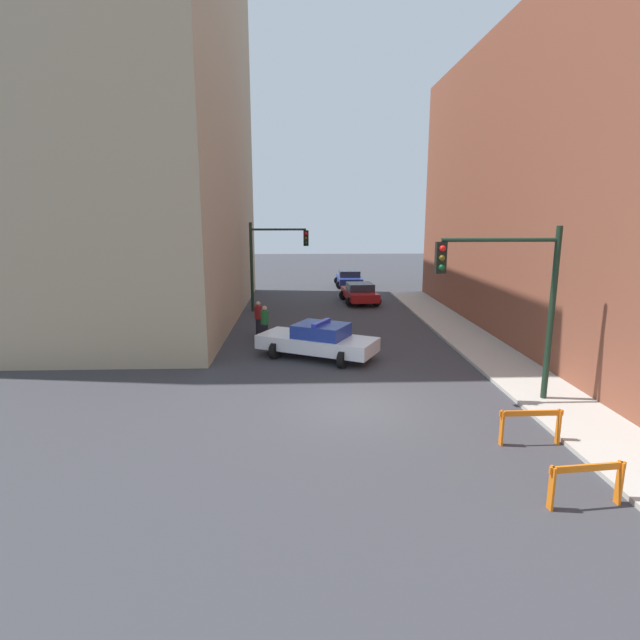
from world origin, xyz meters
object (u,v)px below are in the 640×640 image
parked_car_mid (349,278)px  barrier_front (587,478)px  pedestrian_corner (258,318)px  traffic_light_near (515,288)px  parked_car_near (360,293)px  traffic_light_far (270,254)px  pedestrian_crossing (265,323)px  police_car (318,340)px  barrier_mid (531,421)px

parked_car_mid → barrier_front: parked_car_mid is taller
barrier_front → pedestrian_corner: bearing=117.5°
traffic_light_near → parked_car_near: size_ratio=1.18×
parked_car_near → traffic_light_far: bearing=-159.4°
pedestrian_crossing → barrier_front: (7.16, -13.30, -0.24)m
pedestrian_crossing → barrier_front: size_ratio=1.04×
pedestrian_corner → traffic_light_far: bearing=42.4°
police_car → parked_car_near: police_car is taller
pedestrian_crossing → parked_car_mid: bearing=140.4°
traffic_light_near → parked_car_near: traffic_light_near is taller
parked_car_near → barrier_mid: (1.85, -20.62, -0.06)m
parked_car_mid → parked_car_near: bearing=-89.7°
pedestrian_crossing → traffic_light_near: bearing=23.3°
traffic_light_far → parked_car_mid: 11.93m
traffic_light_far → pedestrian_corner: bearing=-92.1°
parked_car_mid → pedestrian_crossing: pedestrian_crossing is taller
traffic_light_near → pedestrian_crossing: (-7.88, 7.72, -2.67)m
police_car → pedestrian_corner: (-2.68, 3.83, 0.14)m
parked_car_near → pedestrian_crossing: pedestrian_crossing is taller
pedestrian_corner → barrier_mid: 14.05m
barrier_front → parked_car_near: bearing=94.2°
parked_car_mid → barrier_front: bearing=-86.3°
police_car → parked_car_mid: size_ratio=1.16×
traffic_light_far → parked_car_mid: (5.64, 10.15, -2.72)m
pedestrian_corner → barrier_front: (7.54, -14.48, -0.24)m
traffic_light_far → barrier_mid: size_ratio=3.25×
police_car → barrier_front: (4.86, -10.64, -0.11)m
police_car → traffic_light_far: bearing=41.1°
pedestrian_crossing → barrier_mid: 12.86m
police_car → pedestrian_corner: pedestrian_corner is taller
parked_car_mid → barrier_mid: bearing=-85.7°
parked_car_near → pedestrian_crossing: size_ratio=2.66×
pedestrian_corner → barrier_mid: size_ratio=1.04×
police_car → parked_car_mid: police_car is taller
parked_car_mid → pedestrian_corner: bearing=-109.1°
traffic_light_far → barrier_mid: bearing=-67.5°
traffic_light_near → barrier_front: size_ratio=3.26×
pedestrian_corner → barrier_mid: bearing=-102.3°
traffic_light_far → barrier_mid: traffic_light_far is taller
police_car → parked_car_mid: bearing=18.5°
parked_car_near → barrier_mid: 20.70m
parked_car_mid → pedestrian_crossing: size_ratio=2.60×
parked_car_mid → barrier_mid: parked_car_mid is taller
parked_car_mid → traffic_light_far: bearing=-118.5°
traffic_light_far → police_car: size_ratio=1.04×
traffic_light_far → pedestrian_crossing: traffic_light_far is taller
parked_car_mid → barrier_mid: 28.23m
barrier_front → traffic_light_far: bearing=109.4°
police_car → pedestrian_crossing: bearing=68.3°
traffic_light_far → barrier_mid: (7.45, -18.02, -2.78)m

